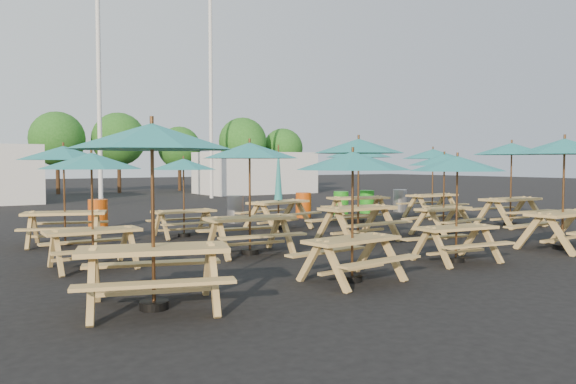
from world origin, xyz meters
TOP-DOWN VIEW (x-y plane):
  - ground at (0.00, 0.00)m, footprint 120.00×120.00m
  - picnic_unit_0 at (-6.32, -4.87)m, footprint 2.75×2.75m
  - picnic_unit_1 at (-6.25, -1.45)m, footprint 1.90×1.90m
  - picnic_unit_2 at (-6.05, 1.89)m, footprint 2.64×2.64m
  - picnic_unit_3 at (-3.00, -4.98)m, footprint 2.05×2.05m
  - picnic_unit_4 at (-3.05, -1.66)m, footprint 2.31×2.31m
  - picnic_unit_5 at (-3.09, 1.80)m, footprint 1.86×1.86m
  - picnic_unit_6 at (-0.12, -4.69)m, footprint 2.05×2.05m
  - picnic_unit_7 at (0.18, -1.40)m, footprint 2.35×2.35m
  - picnic_unit_8 at (-0.14, 1.79)m, footprint 2.29×2.11m
  - picnic_unit_9 at (3.15, -4.93)m, footprint 2.31×2.31m
  - picnic_unit_10 at (2.91, -1.72)m, footprint 2.12×2.12m
  - picnic_unit_11 at (3.03, 1.95)m, footprint 2.63×2.63m
  - picnic_unit_13 at (6.22, -1.46)m, footprint 2.33×2.33m
  - picnic_unit_14 at (6.35, 1.80)m, footprint 2.15×2.15m
  - waste_bin_0 at (-4.58, 4.58)m, footprint 0.55×0.55m
  - waste_bin_1 at (-0.35, 4.09)m, footprint 0.55×0.55m
  - waste_bin_2 at (2.49, 4.29)m, footprint 0.55×0.55m
  - waste_bin_3 at (4.17, 4.26)m, footprint 0.55×0.55m
  - waste_bin_4 at (5.53, 4.36)m, footprint 0.55×0.55m
  - waste_bin_5 at (7.03, 4.10)m, footprint 0.55×0.55m
  - mast_0 at (-2.00, 14.00)m, footprint 0.20×0.20m
  - mast_1 at (4.50, 16.00)m, footprint 0.20×0.20m
  - event_tent_1 at (9.00, 19.00)m, footprint 7.00×4.00m
  - tree_3 at (-1.75, 24.72)m, footprint 3.36×3.36m
  - tree_4 at (1.90, 24.26)m, footprint 3.41×3.41m
  - tree_5 at (6.22, 24.67)m, footprint 2.94×2.94m
  - tree_6 at (10.23, 22.90)m, footprint 3.38×3.38m
  - tree_7 at (13.63, 22.92)m, footprint 2.95×2.95m

SIDE VIEW (x-z plane):
  - ground at x=0.00m, z-range 0.00..0.00m
  - waste_bin_0 at x=-4.58m, z-range 0.00..0.88m
  - waste_bin_1 at x=-0.35m, z-range 0.00..0.88m
  - waste_bin_2 at x=2.49m, z-range 0.00..0.88m
  - waste_bin_3 at x=4.17m, z-range 0.00..0.88m
  - waste_bin_4 at x=5.53m, z-range 0.00..0.88m
  - waste_bin_5 at x=7.03m, z-range 0.00..0.88m
  - picnic_unit_8 at x=-0.14m, z-range -0.22..2.25m
  - event_tent_1 at x=9.00m, z-range 0.00..2.60m
  - picnic_unit_5 at x=-3.09m, z-range 0.75..2.82m
  - picnic_unit_6 at x=-0.12m, z-range 0.76..2.85m
  - picnic_unit_3 at x=-3.00m, z-range 0.78..2.92m
  - picnic_unit_1 at x=-6.25m, z-range 0.78..2.93m
  - picnic_unit_10 at x=2.91m, z-range 0.79..2.99m
  - picnic_unit_2 at x=-6.05m, z-range 0.85..3.21m
  - picnic_unit_4 at x=-3.05m, z-range 0.87..3.26m
  - picnic_unit_14 at x=6.35m, z-range 0.89..3.34m
  - picnic_unit_11 at x=3.03m, z-range 0.90..3.38m
  - picnic_unit_0 at x=-6.32m, z-range 0.90..3.39m
  - picnic_unit_9 at x=3.15m, z-range 0.91..3.41m
  - picnic_unit_7 at x=0.18m, z-range 0.93..3.48m
  - picnic_unit_13 at x=6.22m, z-range 0.93..3.50m
  - tree_5 at x=6.22m, z-range 0.75..5.20m
  - tree_7 at x=13.63m, z-range 0.75..5.23m
  - tree_3 at x=-1.75m, z-range 0.86..5.95m
  - tree_6 at x=10.23m, z-range 0.86..5.99m
  - tree_4 at x=1.90m, z-range 0.87..6.04m
  - mast_0 at x=-2.00m, z-range 0.00..12.00m
  - mast_1 at x=4.50m, z-range 0.00..12.00m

